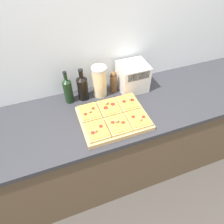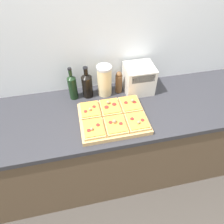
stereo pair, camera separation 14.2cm
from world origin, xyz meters
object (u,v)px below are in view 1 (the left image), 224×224
(cutting_board, at_px, (113,118))
(wine_bottle, at_px, (83,87))
(olive_oil_bottle, at_px, (68,90))
(toaster_oven, at_px, (133,77))
(pepper_mill, at_px, (114,82))
(grain_jar_tall, at_px, (100,81))

(cutting_board, distance_m, wine_bottle, 0.35)
(olive_oil_bottle, xyz_separation_m, toaster_oven, (0.53, -0.01, 0.00))
(olive_oil_bottle, relative_size, toaster_oven, 1.10)
(olive_oil_bottle, height_order, pepper_mill, olive_oil_bottle)
(olive_oil_bottle, distance_m, toaster_oven, 0.53)
(pepper_mill, relative_size, toaster_oven, 0.77)
(grain_jar_tall, bearing_deg, wine_bottle, 180.00)
(wine_bottle, bearing_deg, cutting_board, -65.91)
(cutting_board, height_order, olive_oil_bottle, olive_oil_bottle)
(grain_jar_tall, xyz_separation_m, pepper_mill, (0.12, 0.00, -0.03))
(grain_jar_tall, relative_size, toaster_oven, 1.02)
(cutting_board, xyz_separation_m, wine_bottle, (-0.14, 0.31, 0.09))
(wine_bottle, bearing_deg, grain_jar_tall, -0.00)
(toaster_oven, bearing_deg, olive_oil_bottle, 178.51)
(olive_oil_bottle, bearing_deg, cutting_board, -50.95)
(cutting_board, bearing_deg, toaster_oven, 46.93)
(cutting_board, bearing_deg, olive_oil_bottle, 129.05)
(olive_oil_bottle, distance_m, pepper_mill, 0.37)
(olive_oil_bottle, distance_m, wine_bottle, 0.11)
(wine_bottle, height_order, grain_jar_tall, wine_bottle)
(olive_oil_bottle, bearing_deg, pepper_mill, -0.00)
(wine_bottle, relative_size, pepper_mill, 1.38)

